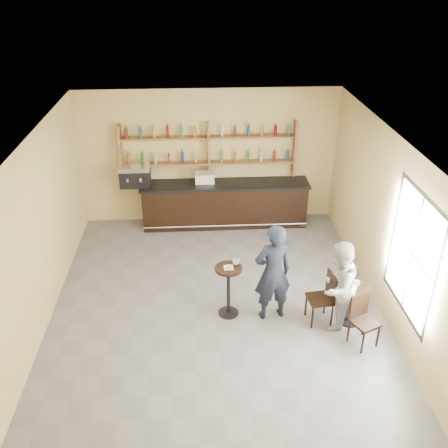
{
  "coord_description": "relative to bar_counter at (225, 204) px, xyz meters",
  "views": [
    {
      "loc": [
        -0.31,
        -7.56,
        5.75
      ],
      "look_at": [
        0.2,
        0.8,
        1.25
      ],
      "focal_mm": 40.0,
      "sensor_mm": 36.0,
      "label": 1
    }
  ],
  "objects": [
    {
      "name": "wall_right",
      "position": [
        2.64,
        -3.15,
        1.06
      ],
      "size": [
        0.0,
        7.0,
        7.0
      ],
      "primitive_type": "plane",
      "rotation": [
        1.57,
        0.0,
        -1.57
      ],
      "color": "#D6BE79",
      "rests_on": "floor"
    },
    {
      "name": "floor",
      "position": [
        -0.36,
        -3.15,
        -0.54
      ],
      "size": [
        7.0,
        7.0,
        0.0
      ],
      "primitive_type": "plane",
      "color": "slate",
      "rests_on": "ground"
    },
    {
      "name": "pastry_case",
      "position": [
        -0.47,
        0.0,
        0.67
      ],
      "size": [
        0.5,
        0.43,
        0.27
      ],
      "primitive_type": null,
      "rotation": [
        0.0,
        0.0,
        0.16
      ],
      "color": "silver",
      "rests_on": "bar_counter"
    },
    {
      "name": "liquor_bottles",
      "position": [
        -0.36,
        0.22,
        1.44
      ],
      "size": [
        3.68,
        0.1,
        1.0
      ],
      "primitive_type": null,
      "color": "#8C5919",
      "rests_on": "shelf_unit"
    },
    {
      "name": "wall_left",
      "position": [
        -3.36,
        -3.15,
        1.06
      ],
      "size": [
        0.0,
        7.0,
        7.0
      ],
      "primitive_type": "plane",
      "rotation": [
        1.57,
        0.0,
        1.57
      ],
      "color": "#D6BE79",
      "rests_on": "floor"
    },
    {
      "name": "napkin",
      "position": [
        -0.15,
        -3.48,
        0.46
      ],
      "size": [
        0.16,
        0.16,
        0.0
      ],
      "primitive_type": "cube",
      "rotation": [
        0.0,
        0.0,
        0.02
      ],
      "color": "white",
      "rests_on": "pedestal_table"
    },
    {
      "name": "man_main",
      "position": [
        0.61,
        -3.58,
        0.39
      ],
      "size": [
        0.75,
        0.57,
        1.85
      ],
      "primitive_type": "imported",
      "rotation": [
        0.0,
        0.0,
        3.35
      ],
      "color": "black",
      "rests_on": "floor"
    },
    {
      "name": "chair_south",
      "position": [
        2.04,
        -4.42,
        -0.08
      ],
      "size": [
        0.53,
        0.53,
        0.92
      ],
      "primitive_type": null,
      "rotation": [
        0.0,
        0.0,
        0.45
      ],
      "color": "black",
      "rests_on": "floor"
    },
    {
      "name": "window_frame",
      "position": [
        2.63,
        -4.35,
        1.16
      ],
      "size": [
        0.04,
        1.7,
        2.1
      ],
      "primitive_type": null,
      "color": "black",
      "rests_on": "wall_right"
    },
    {
      "name": "espresso_machine",
      "position": [
        -2.06,
        0.0,
        0.78
      ],
      "size": [
        0.69,
        0.45,
        0.49
      ],
      "primitive_type": null,
      "rotation": [
        0.0,
        0.0,
        -0.02
      ],
      "color": "black",
      "rests_on": "bar_counter"
    },
    {
      "name": "cafe_table",
      "position": [
        1.99,
        -3.82,
        -0.16
      ],
      "size": [
        0.69,
        0.69,
        0.76
      ],
      "primitive_type": null,
      "rotation": [
        0.0,
        0.0,
        -0.17
      ],
      "color": "black",
      "rests_on": "floor"
    },
    {
      "name": "shelf_unit",
      "position": [
        -0.36,
        0.22,
        1.27
      ],
      "size": [
        4.0,
        0.26,
        1.4
      ],
      "primitive_type": null,
      "color": "brown",
      "rests_on": "wall_back"
    },
    {
      "name": "pedestal_table",
      "position": [
        -0.15,
        -3.48,
        -0.04
      ],
      "size": [
        0.56,
        0.56,
        0.99
      ],
      "primitive_type": null,
      "rotation": [
        0.0,
        0.0,
        0.16
      ],
      "color": "black",
      "rests_on": "floor"
    },
    {
      "name": "ceiling",
      "position": [
        -0.36,
        -3.15,
        2.66
      ],
      "size": [
        7.0,
        7.0,
        0.0
      ],
      "primitive_type": "plane",
      "rotation": [
        3.14,
        0.0,
        0.0
      ],
      "color": "white",
      "rests_on": "wall_back"
    },
    {
      "name": "chair_west",
      "position": [
        1.44,
        -3.77,
        -0.06
      ],
      "size": [
        0.46,
        0.46,
        0.96
      ],
      "primitive_type": null,
      "rotation": [
        0.0,
        0.0,
        -1.46
      ],
      "color": "black",
      "rests_on": "floor"
    },
    {
      "name": "wall_back",
      "position": [
        -0.36,
        0.35,
        1.06
      ],
      "size": [
        7.0,
        0.0,
        7.0
      ],
      "primitive_type": "plane",
      "rotation": [
        1.57,
        0.0,
        0.0
      ],
      "color": "#D6BE79",
      "rests_on": "floor"
    },
    {
      "name": "window_pane",
      "position": [
        2.63,
        -4.35,
        1.16
      ],
      "size": [
        0.0,
        2.0,
        2.0
      ],
      "primitive_type": "plane",
      "rotation": [
        1.57,
        0.0,
        -1.57
      ],
      "color": "white",
      "rests_on": "wall_right"
    },
    {
      "name": "cup_pedestal",
      "position": [
        -0.01,
        -3.38,
        0.51
      ],
      "size": [
        0.17,
        0.17,
        0.1
      ],
      "primitive_type": "imported",
      "rotation": [
        0.0,
        0.0,
        0.42
      ],
      "color": "white",
      "rests_on": "pedestal_table"
    },
    {
      "name": "donut",
      "position": [
        -0.14,
        -3.49,
        0.48
      ],
      "size": [
        0.13,
        0.13,
        0.04
      ],
      "primitive_type": "torus",
      "rotation": [
        0.0,
        0.0,
        0.11
      ],
      "color": "#C78D49",
      "rests_on": "napkin"
    },
    {
      "name": "bar_counter",
      "position": [
        0.0,
        0.0,
        0.0
      ],
      "size": [
        3.95,
        0.77,
        1.07
      ],
      "primitive_type": null,
      "color": "black",
      "rests_on": "floor"
    },
    {
      "name": "cup_cafe",
      "position": [
        2.04,
        -3.82,
        0.27
      ],
      "size": [
        0.12,
        0.12,
        0.1
      ],
      "primitive_type": "imported",
      "rotation": [
        0.0,
        0.0,
        0.2
      ],
      "color": "white",
      "rests_on": "cafe_table"
    },
    {
      "name": "wall_front",
      "position": [
        -0.36,
        -6.65,
        1.06
      ],
      "size": [
        7.0,
        0.0,
        7.0
      ],
      "primitive_type": "plane",
      "rotation": [
        -1.57,
        0.0,
        0.0
      ],
      "color": "#D6BE79",
      "rests_on": "floor"
    },
    {
      "name": "patron_second",
      "position": [
        1.68,
        -3.89,
        0.29
      ],
      "size": [
        1.0,
        1.01,
        1.65
      ],
      "primitive_type": "imported",
      "rotation": [
        0.0,
        0.0,
        -2.29
      ],
      "color": "#ABABB1",
      "rests_on": "floor"
    }
  ]
}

